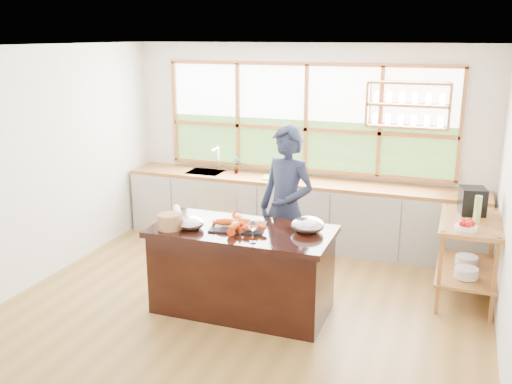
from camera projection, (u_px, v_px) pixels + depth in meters
The scene contains 18 objects.
ground_plane at pixel (249, 301), 6.20m from camera, with size 5.00×5.00×0.00m, color olive.
room_shell at pixel (267, 135), 6.19m from camera, with size 5.02×4.52×2.71m.
back_counter at pixel (297, 211), 7.84m from camera, with size 4.90×0.63×0.90m.
right_shelf_unit at pixel (468, 246), 6.13m from camera, with size 0.62×1.10×0.90m.
island at pixel (242, 269), 5.90m from camera, with size 1.85×0.90×0.90m.
cook at pixel (286, 208), 6.36m from camera, with size 0.68×0.44×1.86m, color #1D243C.
potted_plant at pixel (236, 165), 8.06m from camera, with size 0.13×0.09×0.24m, color slate.
cutting_board at pixel (277, 178), 7.82m from camera, with size 0.40×0.30×0.01m, color green.
espresso_machine at pixel (472, 201), 6.23m from camera, with size 0.26×0.28×0.30m, color black.
wine_bottle at pixel (478, 210), 5.92m from camera, with size 0.07×0.07×0.29m, color #99BC59.
fruit_bowl at pixel (466, 226), 5.73m from camera, with size 0.22×0.22×0.11m.
slate_board at pixel (238, 227), 5.81m from camera, with size 0.55×0.40×0.02m, color black.
lobster_pile at pixel (239, 223), 5.77m from camera, with size 0.52×0.48×0.08m.
mixing_bowl_left at pixel (191, 223), 5.77m from camera, with size 0.27×0.27×0.13m, color #B3B6BA.
mixing_bowl_right at pixel (308, 225), 5.68m from camera, with size 0.33×0.33×0.16m, color #B3B6BA.
wine_glass at pixel (253, 226), 5.35m from camera, with size 0.08×0.08×0.22m.
wicker_basket at pixel (170, 222), 5.76m from camera, with size 0.24×0.24×0.16m, color #9F7248.
parchment_roll at pixel (177, 212), 6.20m from camera, with size 0.08×0.08×0.30m, color silver.
Camera 1 is at (2.00, -5.29, 2.80)m, focal length 40.00 mm.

